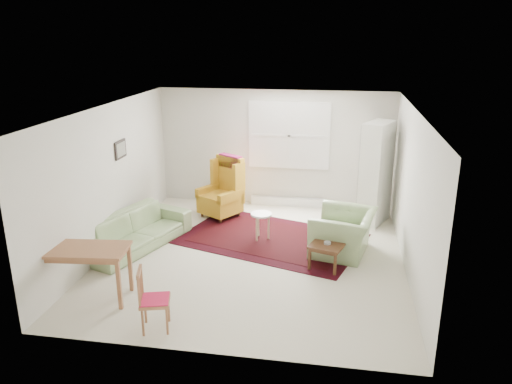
% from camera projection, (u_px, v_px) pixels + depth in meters
% --- Properties ---
extents(room, '(5.04, 5.54, 2.51)m').
position_uv_depth(room, '(256.00, 182.00, 8.31)').
color(room, beige).
rests_on(room, ground).
extents(rug, '(3.66, 2.92, 0.03)m').
position_uv_depth(rug, '(271.00, 238.00, 9.19)').
color(rug, black).
rests_on(rug, ground).
extents(sofa, '(1.51, 2.30, 0.86)m').
position_uv_depth(sofa, '(136.00, 224.00, 8.74)').
color(sofa, '#869F6A').
rests_on(sofa, ground).
extents(armchair, '(1.19, 1.30, 0.88)m').
position_uv_depth(armchair, '(343.00, 229.00, 8.51)').
color(armchair, '#869F6A').
rests_on(armchair, ground).
extents(wingback_chair, '(1.01, 1.03, 1.25)m').
position_uv_depth(wingback_chair, '(220.00, 188.00, 10.11)').
color(wingback_chair, '#BB861C').
rests_on(wingback_chair, ground).
extents(coffee_table, '(0.64, 0.64, 0.42)m').
position_uv_depth(coffee_table, '(327.00, 256.00, 8.03)').
color(coffee_table, '#482816').
rests_on(coffee_table, ground).
extents(stool, '(0.40, 0.40, 0.51)m').
position_uv_depth(stool, '(261.00, 226.00, 9.10)').
color(stool, white).
rests_on(stool, ground).
extents(cabinet, '(0.72, 0.91, 2.01)m').
position_uv_depth(cabinet, '(376.00, 173.00, 9.74)').
color(cabinet, white).
rests_on(cabinet, ground).
extents(desk, '(1.30, 0.75, 0.78)m').
position_uv_depth(desk, '(85.00, 273.00, 7.04)').
color(desk, '#945F3B').
rests_on(desk, ground).
extents(desk_chair, '(0.46, 0.46, 0.85)m').
position_uv_depth(desk_chair, '(155.00, 299.00, 6.30)').
color(desk_chair, '#945F3B').
rests_on(desk_chair, ground).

